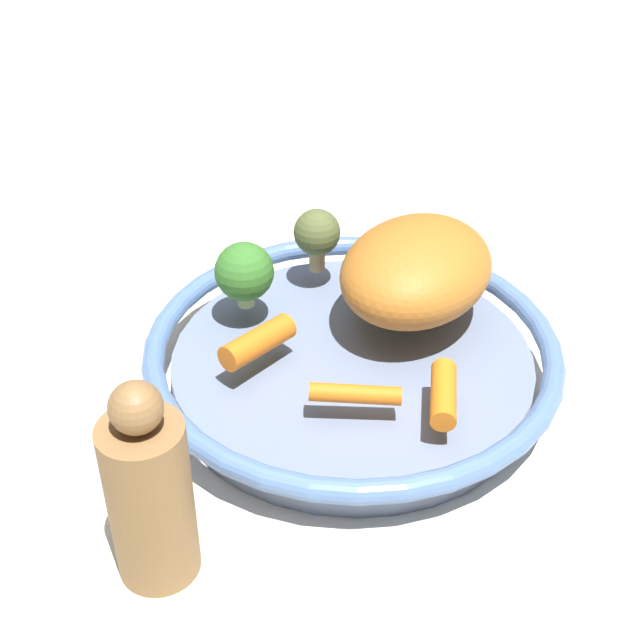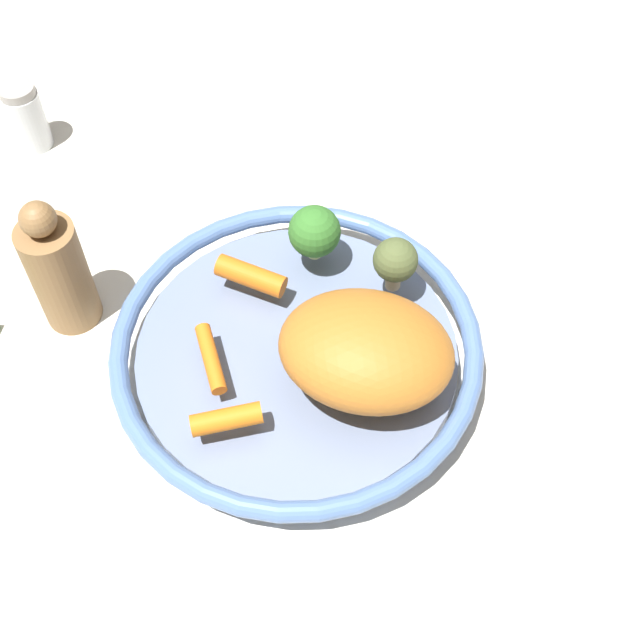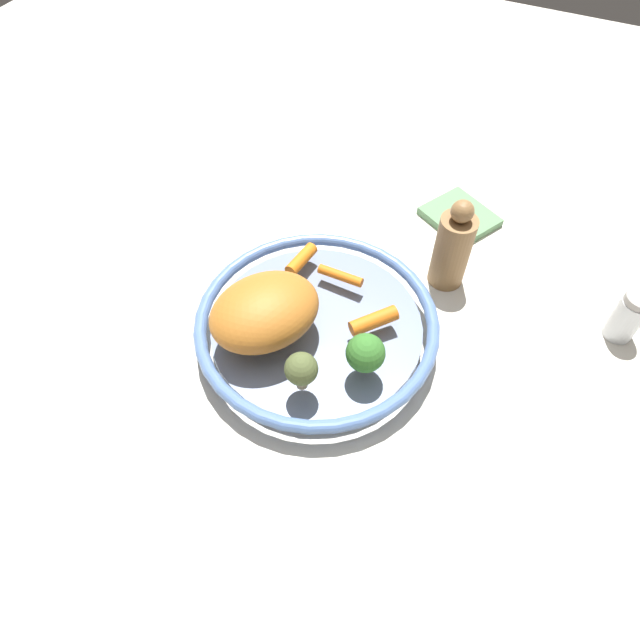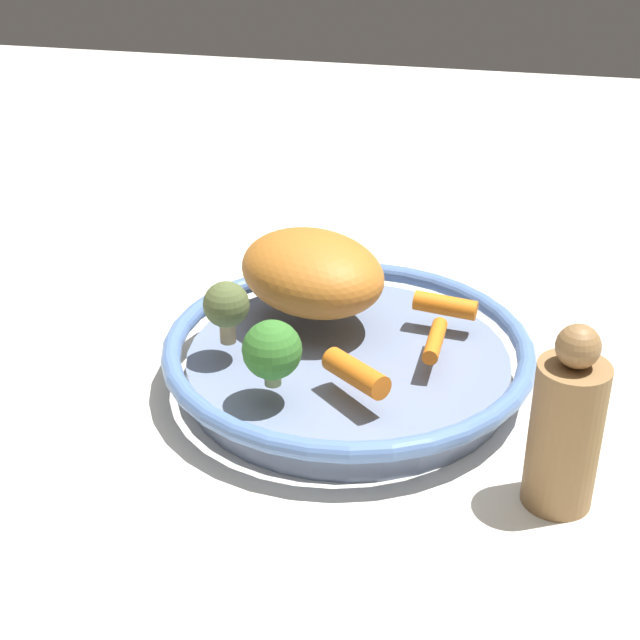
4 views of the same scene
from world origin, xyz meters
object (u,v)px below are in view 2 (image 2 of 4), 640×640
object	(u,v)px
baby_carrot_back	(251,276)
pepper_mill	(58,271)
baby_carrot_right	(210,355)
salt_shaker	(26,116)
roast_chicken_piece	(366,350)
serving_bowl	(297,353)
broccoli_floret_large	(395,261)
broccoli_floret_mid	(315,232)
baby_carrot_left	(227,419)

from	to	relation	value
baby_carrot_back	pepper_mill	distance (m)	0.18
pepper_mill	baby_carrot_back	bearing A→B (deg)	71.71
baby_carrot_right	salt_shaker	bearing A→B (deg)	-163.13
roast_chicken_piece	pepper_mill	xyz separation A→B (m)	(-0.19, -0.24, -0.02)
serving_bowl	broccoli_floret_large	distance (m)	0.13
broccoli_floret_mid	baby_carrot_left	bearing A→B (deg)	-39.70
roast_chicken_piece	broccoli_floret_large	xyz separation A→B (m)	(-0.08, 0.06, -0.00)
serving_bowl	pepper_mill	bearing A→B (deg)	-124.61
baby_carrot_left	broccoli_floret_large	xyz separation A→B (m)	(-0.10, 0.19, 0.03)
salt_shaker	roast_chicken_piece	bearing A→B (deg)	28.63
baby_carrot_right	salt_shaker	xyz separation A→B (m)	(-0.39, -0.12, -0.02)
roast_chicken_piece	salt_shaker	xyz separation A→B (m)	(-0.45, -0.25, -0.05)
serving_bowl	pepper_mill	size ratio (longest dim) A/B	2.20
broccoli_floret_mid	salt_shaker	distance (m)	0.40
roast_chicken_piece	baby_carrot_back	xyz separation A→B (m)	(-0.13, -0.07, -0.03)
roast_chicken_piece	baby_carrot_left	world-z (taller)	roast_chicken_piece
serving_bowl	salt_shaker	xyz separation A→B (m)	(-0.40, -0.20, 0.01)
baby_carrot_left	salt_shaker	world-z (taller)	salt_shaker
broccoli_floret_large	salt_shaker	distance (m)	0.48
serving_bowl	baby_carrot_back	size ratio (longest dim) A/B	5.11
serving_bowl	baby_carrot_left	distance (m)	0.11
roast_chicken_piece	baby_carrot_back	world-z (taller)	roast_chicken_piece
serving_bowl	baby_carrot_left	xyz separation A→B (m)	(0.07, -0.08, 0.03)
salt_shaker	baby_carrot_left	bearing A→B (deg)	14.16
baby_carrot_left	broccoli_floret_large	distance (m)	0.21
roast_chicken_piece	salt_shaker	bearing A→B (deg)	-151.37
baby_carrot_left	pepper_mill	distance (m)	0.23
roast_chicken_piece	salt_shaker	distance (m)	0.52
baby_carrot_right	pepper_mill	xyz separation A→B (m)	(-0.13, -0.11, 0.01)
baby_carrot_right	salt_shaker	distance (m)	0.41
broccoli_floret_large	pepper_mill	size ratio (longest dim) A/B	0.38
salt_shaker	broccoli_floret_mid	bearing A→B (deg)	39.04
roast_chicken_piece	baby_carrot_right	xyz separation A→B (m)	(-0.06, -0.13, -0.03)
roast_chicken_piece	baby_carrot_back	size ratio (longest dim) A/B	2.26
baby_carrot_back	broccoli_floret_large	xyz separation A→B (m)	(0.05, 0.13, 0.03)
baby_carrot_left	broccoli_floret_large	world-z (taller)	broccoli_floret_large
baby_carrot_back	baby_carrot_left	size ratio (longest dim) A/B	1.11
baby_carrot_right	broccoli_floret_large	world-z (taller)	broccoli_floret_large
broccoli_floret_large	roast_chicken_piece	bearing A→B (deg)	-35.39
baby_carrot_left	pepper_mill	bearing A→B (deg)	-150.86
roast_chicken_piece	baby_carrot_right	bearing A→B (deg)	-114.62
broccoli_floret_mid	roast_chicken_piece	bearing A→B (deg)	-0.48
serving_bowl	roast_chicken_piece	xyz separation A→B (m)	(0.05, 0.05, 0.06)
baby_carrot_back	broccoli_floret_large	world-z (taller)	broccoli_floret_large
broccoli_floret_mid	broccoli_floret_large	bearing A→B (deg)	44.00
serving_bowl	broccoli_floret_large	size ratio (longest dim) A/B	5.79
broccoli_floret_mid	broccoli_floret_large	world-z (taller)	same
serving_bowl	roast_chicken_piece	size ratio (longest dim) A/B	2.27
baby_carrot_back	baby_carrot_right	bearing A→B (deg)	-39.23
baby_carrot_back	salt_shaker	size ratio (longest dim) A/B	0.81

